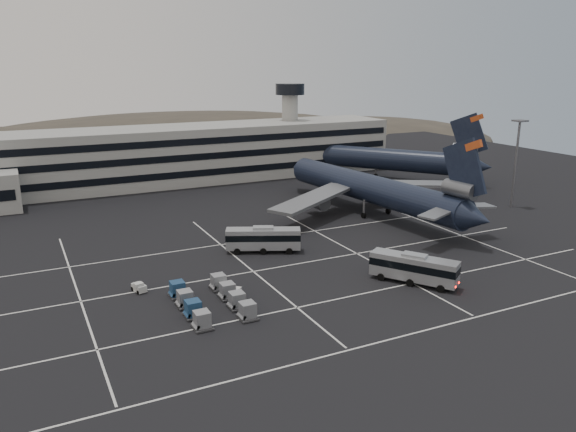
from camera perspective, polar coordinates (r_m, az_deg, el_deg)
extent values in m
plane|color=black|center=(81.68, 1.46, -5.89)|extent=(260.00, 260.00, 0.00)
cube|color=silver|center=(64.77, 10.78, -12.11)|extent=(90.00, 0.25, 0.01)
cube|color=silver|center=(73.66, 5.13, -8.39)|extent=(90.00, 0.25, 0.01)
cube|color=silver|center=(85.00, 0.20, -5.01)|extent=(90.00, 0.25, 0.01)
cube|color=silver|center=(97.04, -3.51, -2.43)|extent=(90.00, 0.25, 0.01)
cube|color=silver|center=(79.20, -20.48, -7.60)|extent=(0.25, 55.00, 0.01)
cube|color=silver|center=(84.39, -4.07, -5.21)|extent=(0.25, 55.00, 0.01)
cube|color=silver|center=(92.27, 6.33, -3.45)|extent=(0.25, 55.00, 0.01)
cube|color=silver|center=(105.34, 16.48, -1.61)|extent=(0.25, 55.00, 0.01)
cube|color=gray|center=(145.52, -11.94, 6.08)|extent=(120.00, 18.00, 14.00)
cube|color=black|center=(137.51, -10.89, 4.13)|extent=(118.00, 0.20, 1.60)
cube|color=black|center=(136.81, -10.97, 5.77)|extent=(118.00, 0.20, 1.60)
cube|color=black|center=(136.26, -11.05, 7.30)|extent=(118.00, 0.20, 1.60)
cylinder|color=gray|center=(159.05, 0.20, 8.63)|extent=(4.40, 4.40, 22.00)
cylinder|color=black|center=(158.12, 0.20, 12.77)|extent=(8.00, 8.00, 3.00)
ellipsoid|color=#38332B|center=(249.93, -10.79, 5.13)|extent=(252.00, 180.00, 44.00)
ellipsoid|color=#38332B|center=(281.08, 5.16, 7.38)|extent=(168.00, 120.00, 24.00)
cylinder|color=slate|center=(126.36, 22.10, 4.84)|extent=(0.50, 0.50, 18.00)
cube|color=slate|center=(125.20, 22.52, 8.93)|extent=(2.40, 2.40, 0.35)
cylinder|color=black|center=(113.52, 8.37, 2.77)|extent=(10.43, 48.32, 5.60)
cone|color=black|center=(134.07, 1.09, 4.86)|extent=(6.03, 5.04, 5.60)
cone|color=black|center=(95.59, 18.69, -0.26)|extent=(5.52, 5.48, 5.04)
cube|color=black|center=(96.16, 17.46, 4.47)|extent=(1.46, 9.48, 10.97)
cube|color=#C3481A|center=(94.56, 18.35, 6.80)|extent=(0.87, 3.27, 2.24)
cylinder|color=#595B60|center=(97.11, 17.08, 2.61)|extent=(3.29, 6.24, 2.70)
cube|color=slate|center=(95.17, 15.03, 0.34)|extent=(8.13, 5.34, 0.87)
cube|color=slate|center=(101.35, 18.28, 0.99)|extent=(7.81, 3.99, 0.87)
cube|color=slate|center=(107.76, 2.59, 1.81)|extent=(22.03, 15.13, 1.75)
cylinder|color=#595B60|center=(112.23, 2.97, 1.46)|extent=(3.24, 5.75, 2.70)
cube|color=slate|center=(123.42, 12.19, 3.22)|extent=(22.66, 11.42, 1.75)
cylinder|color=#595B60|center=(123.88, 10.19, 2.56)|extent=(3.24, 5.75, 2.70)
cylinder|color=slate|center=(125.93, 3.80, 2.75)|extent=(0.44, 0.44, 3.00)
cylinder|color=black|center=(126.30, 3.78, 2.02)|extent=(0.61, 1.14, 1.10)
cylinder|color=slate|center=(110.71, 7.72, 0.88)|extent=(0.44, 0.44, 3.00)
cylinder|color=black|center=(111.13, 7.69, 0.06)|extent=(0.61, 1.14, 1.10)
cylinder|color=slate|center=(114.82, 10.18, 1.30)|extent=(0.44, 0.44, 3.00)
cylinder|color=black|center=(115.23, 10.14, 0.50)|extent=(0.61, 1.14, 1.10)
cylinder|color=black|center=(149.97, 8.96, 5.79)|extent=(33.18, 41.83, 5.60)
cone|color=black|center=(159.87, -0.05, 6.56)|extent=(7.18, 6.95, 5.60)
cone|color=black|center=(144.17, 19.04, 4.76)|extent=(7.03, 7.02, 5.04)
cube|color=black|center=(143.61, 17.91, 7.81)|extent=(6.06, 7.89, 10.97)
cube|color=#C3481A|center=(142.95, 18.64, 9.42)|extent=(2.37, 2.92, 2.24)
cylinder|color=#595B60|center=(144.12, 17.60, 6.53)|extent=(5.75, 6.42, 2.70)
cube|color=slate|center=(140.65, 16.99, 4.93)|extent=(7.36, 7.75, 0.87)
cube|color=slate|center=(148.82, 17.58, 5.43)|extent=(8.16, 6.04, 0.87)
cylinder|color=slate|center=(150.49, 8.91, 4.67)|extent=(0.44, 0.44, 3.00)
cylinder|color=black|center=(150.80, 8.89, 4.05)|extent=(1.06, 1.18, 1.10)
cube|color=#A0A3A8|center=(79.46, 12.66, -5.17)|extent=(8.91, 11.53, 3.28)
cube|color=black|center=(79.32, 12.68, -4.90)|extent=(8.99, 11.62, 1.04)
cube|color=#A0A3A8|center=(78.85, 12.74, -3.92)|extent=(3.27, 3.70, 0.38)
cylinder|color=black|center=(77.81, 15.25, -7.15)|extent=(0.87, 1.07, 1.05)
cylinder|color=black|center=(80.28, 15.77, -6.48)|extent=(0.87, 1.07, 1.05)
cylinder|color=black|center=(78.85, 12.28, -6.65)|extent=(0.87, 1.07, 1.05)
cylinder|color=black|center=(81.29, 12.89, -6.00)|extent=(0.87, 1.07, 1.05)
cylinder|color=black|center=(80.09, 9.41, -6.14)|extent=(0.87, 1.07, 1.05)
cylinder|color=black|center=(82.50, 10.10, -5.52)|extent=(0.87, 1.07, 1.05)
cube|color=#FF0C05|center=(77.70, 16.67, -6.93)|extent=(0.28, 0.22, 0.24)
cube|color=#FF0C05|center=(79.29, 16.98, -6.50)|extent=(0.28, 0.22, 0.24)
cube|color=#A0A3A8|center=(90.29, -2.53, -2.31)|extent=(11.91, 7.49, 3.24)
cube|color=black|center=(90.18, -2.53, -2.08)|extent=(11.99, 7.57, 1.03)
cube|color=#A0A3A8|center=(89.76, -2.54, -1.21)|extent=(3.67, 2.94, 0.38)
cylinder|color=black|center=(89.54, 0.13, -3.59)|extent=(1.09, 0.75, 1.04)
cylinder|color=black|center=(92.10, 0.09, -3.05)|extent=(1.09, 0.75, 1.04)
cylinder|color=black|center=(89.54, -2.53, -3.61)|extent=(1.09, 0.75, 1.04)
cylinder|color=black|center=(92.10, -2.50, -3.06)|extent=(1.09, 0.75, 1.04)
cylinder|color=black|center=(89.73, -5.19, -3.62)|extent=(1.09, 0.75, 1.04)
cylinder|color=black|center=(92.29, -5.09, -3.07)|extent=(1.09, 0.75, 1.04)
cube|color=silver|center=(77.99, -14.89, -7.04)|extent=(1.75, 2.47, 0.91)
cube|color=silver|center=(77.34, -14.75, -6.74)|extent=(1.31, 1.17, 0.51)
cylinder|color=black|center=(77.19, -14.97, -7.51)|extent=(0.36, 0.61, 0.57)
cylinder|color=black|center=(77.64, -14.23, -7.32)|extent=(0.36, 0.61, 0.57)
cylinder|color=black|center=(78.55, -15.51, -7.14)|extent=(0.36, 0.61, 0.57)
cylinder|color=black|center=(78.99, -14.78, -6.96)|extent=(0.36, 0.61, 0.57)
cube|color=silver|center=(74.88, -5.66, -7.54)|extent=(2.38, 2.36, 0.89)
cube|color=silver|center=(74.47, -5.32, -7.17)|extent=(1.39, 1.40, 0.49)
cylinder|color=black|center=(74.24, -5.25, -7.97)|extent=(0.55, 0.54, 0.55)
cylinder|color=black|center=(75.15, -4.93, -7.66)|extent=(0.55, 0.54, 0.55)
cylinder|color=black|center=(74.83, -6.38, -7.80)|extent=(0.55, 0.54, 0.55)
cylinder|color=black|center=(75.74, -6.04, -7.50)|extent=(0.55, 0.54, 0.55)
cube|color=#2D2D30|center=(66.51, -8.70, -11.07)|extent=(2.15, 2.49, 0.20)
cylinder|color=black|center=(66.54, -8.69, -11.12)|extent=(0.11, 0.23, 0.23)
cube|color=#92969A|center=(66.07, -8.73, -10.29)|extent=(1.75, 1.75, 1.80)
cube|color=#2D2D30|center=(68.21, -4.12, -10.22)|extent=(2.15, 2.49, 0.20)
cylinder|color=black|center=(68.24, -4.12, -10.27)|extent=(0.11, 0.23, 0.23)
cube|color=#92969A|center=(67.78, -4.14, -9.46)|extent=(1.75, 1.75, 1.80)
cube|color=#2D2D30|center=(69.43, -9.58, -9.93)|extent=(2.15, 2.49, 0.20)
cylinder|color=black|center=(69.46, -9.58, -9.98)|extent=(0.11, 0.23, 0.23)
cube|color=navy|center=(69.01, -9.62, -9.18)|extent=(1.75, 1.75, 1.80)
cube|color=#2D2D30|center=(71.06, -5.19, -9.15)|extent=(2.15, 2.49, 0.20)
cylinder|color=black|center=(71.09, -5.18, -9.20)|extent=(0.11, 0.23, 0.23)
cube|color=#92969A|center=(70.65, -5.21, -8.41)|extent=(1.75, 1.75, 1.80)
cube|color=#2D2D30|center=(72.39, -10.39, -8.88)|extent=(2.15, 2.49, 0.20)
cylinder|color=black|center=(72.42, -10.38, -8.93)|extent=(0.11, 0.23, 0.23)
cube|color=#92969A|center=(71.99, -10.42, -8.15)|extent=(1.75, 1.75, 1.80)
cube|color=#2D2D30|center=(73.96, -6.16, -8.17)|extent=(2.15, 2.49, 0.20)
cylinder|color=black|center=(73.98, -6.16, -8.21)|extent=(0.11, 0.23, 0.23)
cube|color=#92969A|center=(73.56, -6.18, -7.45)|extent=(1.75, 1.75, 1.80)
cube|color=#2D2D30|center=(75.39, -11.13, -7.91)|extent=(2.15, 2.49, 0.20)
cylinder|color=black|center=(75.42, -11.12, -7.96)|extent=(0.11, 0.23, 0.23)
cube|color=navy|center=(75.00, -11.16, -7.20)|extent=(1.75, 1.75, 1.80)
cube|color=#2D2D30|center=(76.89, -7.05, -7.25)|extent=(2.15, 2.49, 0.20)
cylinder|color=black|center=(76.92, -7.05, -7.30)|extent=(0.11, 0.23, 0.23)
cube|color=#92969A|center=(76.52, -7.08, -6.56)|extent=(1.75, 1.75, 1.80)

